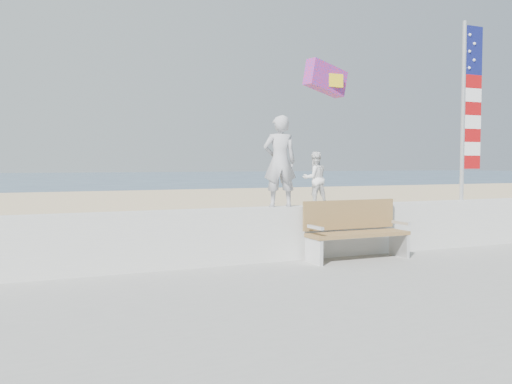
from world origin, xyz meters
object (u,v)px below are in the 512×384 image
bench (355,229)px  adult (280,161)px  child (315,179)px  flag (468,103)px

bench → adult: bearing=159.3°
child → bench: bearing=141.6°
bench → flag: (2.91, 0.45, 2.30)m
adult → bench: (1.20, -0.45, -1.16)m
adult → flag: flag is taller
bench → flag: size_ratio=0.51×
adult → flag: 4.27m
bench → flag: bearing=8.9°
child → flag: flag is taller
flag → child: bearing=180.0°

